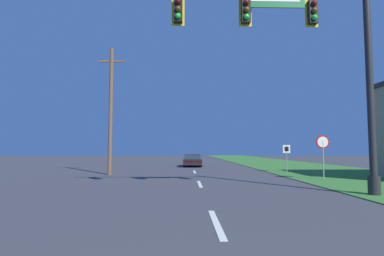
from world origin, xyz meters
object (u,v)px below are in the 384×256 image
(route_sign_post, at_px, (287,152))
(signal_mast, at_px, (313,52))
(stop_sign, at_px, (323,147))
(utility_pole_near, at_px, (111,109))
(car_ahead, at_px, (192,160))

(route_sign_post, bearing_deg, signal_mast, -103.52)
(signal_mast, xyz_separation_m, stop_sign, (2.90, 5.69, -3.64))
(route_sign_post, bearing_deg, utility_pole_near, -173.15)
(car_ahead, relative_size, utility_pole_near, 0.50)
(signal_mast, distance_m, utility_pole_near, 14.03)
(signal_mast, xyz_separation_m, utility_pole_near, (-10.16, 9.64, -0.92))
(stop_sign, bearing_deg, signal_mast, -117.06)
(route_sign_post, bearing_deg, stop_sign, -87.75)
(signal_mast, height_order, utility_pole_near, utility_pole_near)
(stop_sign, distance_m, route_sign_post, 5.51)
(car_ahead, height_order, utility_pole_near, utility_pole_near)
(route_sign_post, xyz_separation_m, utility_pole_near, (-12.85, -1.54, 3.06))
(stop_sign, xyz_separation_m, route_sign_post, (-0.22, 5.49, -0.34))
(stop_sign, xyz_separation_m, utility_pole_near, (-13.06, 3.95, 2.72))
(signal_mast, bearing_deg, car_ahead, 102.13)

